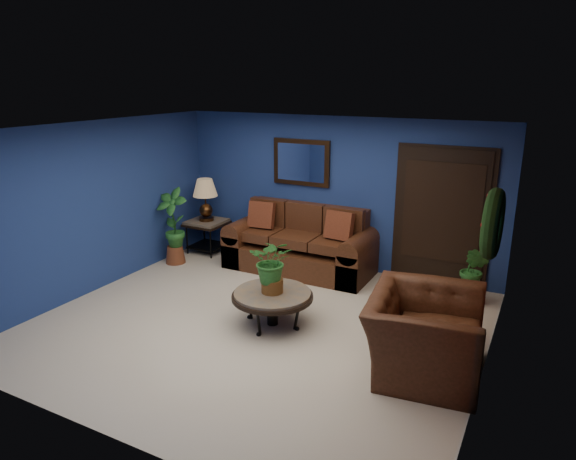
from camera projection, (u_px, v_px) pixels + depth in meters
The scene contains 18 objects.
floor at pixel (258, 324), 6.68m from camera, with size 5.50×5.50×0.00m, color beige.
wall_back at pixel (335, 193), 8.45m from camera, with size 5.50×0.04×2.50m, color navy.
wall_left at pixel (96, 207), 7.55m from camera, with size 0.04×5.00×2.50m, color navy.
wall_right_brick at pixel (494, 269), 5.10m from camera, with size 0.04×5.00×2.50m, color maroon.
ceiling at pixel (255, 129), 5.97m from camera, with size 5.50×5.00×0.02m, color white.
crown_molding at pixel (505, 150), 4.78m from camera, with size 0.03×5.00×0.14m, color white.
wall_mirror at pixel (301, 162), 8.55m from camera, with size 1.02×0.06×0.77m, color #462712.
closet_door at pixel (441, 218), 7.70m from camera, with size 1.44×0.06×2.18m, color black.
wreath at pixel (493, 224), 5.04m from camera, with size 0.72×0.72×0.16m, color black.
sofa at pixel (302, 248), 8.53m from camera, with size 2.41×1.04×1.08m.
coffee_table at pixel (272, 296), 6.57m from camera, with size 1.05×1.05×0.45m.
end_table at pixel (207, 228), 9.31m from camera, with size 0.66×0.66×0.60m.
table_lamp at pixel (205, 195), 9.14m from camera, with size 0.44×0.44×0.73m.
side_chair at pixel (331, 243), 8.28m from camera, with size 0.41×0.41×0.90m.
armchair at pixel (424, 334), 5.51m from camera, with size 1.34×1.17×0.87m, color #4D2416.
coffee_plant at pixel (272, 263), 6.44m from camera, with size 0.66×0.62×0.72m.
floor_plant at pixel (474, 274), 7.17m from camera, with size 0.47×0.42×0.86m.
tall_plant at pixel (173, 224), 8.69m from camera, with size 0.56×0.38×1.31m.
Camera 1 is at (3.15, -5.19, 3.08)m, focal length 32.00 mm.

